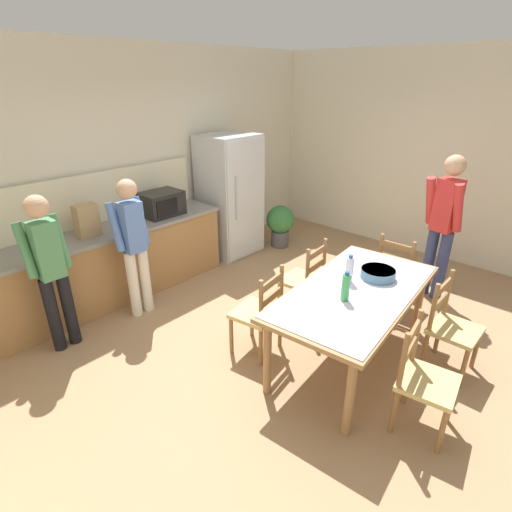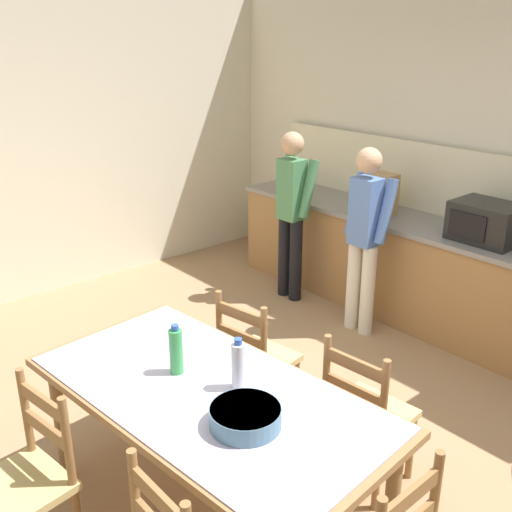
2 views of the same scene
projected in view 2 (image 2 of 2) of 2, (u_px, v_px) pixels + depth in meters
The scene contains 15 objects.
ground_plane at pixel (265, 455), 3.61m from camera, with size 8.32×8.32×0.00m, color #9E7A56.
wall_left at pixel (27, 142), 5.41m from camera, with size 0.12×5.20×2.90m, color beige.
kitchen_counter at pixel (387, 261), 5.42m from camera, with size 3.21×0.66×0.88m.
counter_splashback at pixel (415, 176), 5.35m from camera, with size 3.17×0.03×0.60m, color beige.
microwave at pixel (487, 222), 4.56m from camera, with size 0.50×0.39×0.30m.
paper_bag at pixel (383, 193), 5.24m from camera, with size 0.24×0.16×0.36m, color tan.
dining_table at pixel (208, 404), 2.93m from camera, with size 1.95×1.12×0.77m.
bottle_near_centre at pixel (176, 351), 3.01m from camera, with size 0.07×0.07×0.27m.
bottle_off_centre at pixel (238, 365), 2.88m from camera, with size 0.07×0.07×0.27m.
serving_bowl at pixel (245, 416), 2.62m from camera, with size 0.32×0.32×0.09m.
chair_side_near_left at pixel (26, 481), 2.78m from camera, with size 0.47×0.46×0.91m.
chair_side_far_left at pixel (255, 359), 3.80m from camera, with size 0.48×0.46×0.91m.
chair_side_far_right at pixel (366, 414), 3.26m from camera, with size 0.45×0.44×0.91m.
person_at_sink at pixel (292, 208), 5.45m from camera, with size 0.40×0.27×1.57m.
person_at_counter at pixel (365, 232), 4.83m from camera, with size 0.39×0.27×1.56m.
Camera 2 is at (2.20, -1.97, 2.41)m, focal length 42.00 mm.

